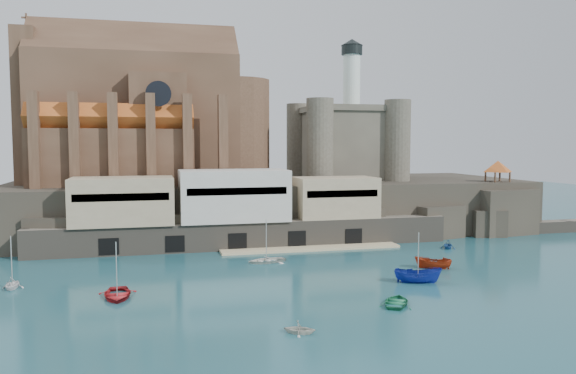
{
  "coord_description": "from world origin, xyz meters",
  "views": [
    {
      "loc": [
        -23.42,
        -70.04,
        17.6
      ],
      "look_at": [
        1.49,
        32.0,
        9.26
      ],
      "focal_mm": 35.0,
      "sensor_mm": 36.0,
      "label": 1
    }
  ],
  "objects_px": {
    "castle_keep": "(346,139)",
    "church": "(147,119)",
    "boat_1": "(299,333)",
    "pavilion": "(498,168)",
    "boat_2": "(418,283)",
    "boat_0": "(117,297)"
  },
  "relations": [
    {
      "from": "pavilion",
      "to": "boat_2",
      "type": "xyz_separation_m",
      "value": [
        -33.07,
        -32.52,
        -12.73
      ]
    },
    {
      "from": "church",
      "to": "boat_1",
      "type": "xyz_separation_m",
      "value": [
        13.73,
        -63.04,
        -22.13
      ]
    },
    {
      "from": "pavilion",
      "to": "boat_1",
      "type": "distance_m",
      "value": 71.65
    },
    {
      "from": "church",
      "to": "castle_keep",
      "type": "distance_m",
      "value": 40.39
    },
    {
      "from": "church",
      "to": "pavilion",
      "type": "bearing_deg",
      "value": -13.48
    },
    {
      "from": "castle_keep",
      "to": "pavilion",
      "type": "distance_m",
      "value": 30.5
    },
    {
      "from": "castle_keep",
      "to": "pavilion",
      "type": "relative_size",
      "value": 4.58
    },
    {
      "from": "castle_keep",
      "to": "church",
      "type": "bearing_deg",
      "value": 178.89
    },
    {
      "from": "castle_keep",
      "to": "boat_0",
      "type": "xyz_separation_m",
      "value": [
        -43.55,
        -45.61,
        -18.31
      ]
    },
    {
      "from": "boat_0",
      "to": "pavilion",
      "type": "bearing_deg",
      "value": 22.21
    },
    {
      "from": "boat_0",
      "to": "boat_1",
      "type": "bearing_deg",
      "value": -45.79
    },
    {
      "from": "pavilion",
      "to": "boat_0",
      "type": "xyz_separation_m",
      "value": [
        -69.48,
        -30.53,
        -12.73
      ]
    },
    {
      "from": "castle_keep",
      "to": "pavilion",
      "type": "xyz_separation_m",
      "value": [
        25.92,
        -15.08,
        -5.59
      ]
    },
    {
      "from": "church",
      "to": "boat_0",
      "type": "bearing_deg",
      "value": -94.13
    },
    {
      "from": "boat_0",
      "to": "boat_2",
      "type": "xyz_separation_m",
      "value": [
        36.41,
        -1.99,
        0.0
      ]
    },
    {
      "from": "boat_0",
      "to": "boat_1",
      "type": "relative_size",
      "value": 2.14
    },
    {
      "from": "castle_keep",
      "to": "boat_2",
      "type": "bearing_deg",
      "value": -98.54
    },
    {
      "from": "church",
      "to": "boat_1",
      "type": "distance_m",
      "value": 68.2
    },
    {
      "from": "church",
      "to": "pavilion",
      "type": "relative_size",
      "value": 7.34
    },
    {
      "from": "church",
      "to": "pavilion",
      "type": "height_order",
      "value": "church"
    },
    {
      "from": "church",
      "to": "castle_keep",
      "type": "relative_size",
      "value": 1.6
    },
    {
      "from": "pavilion",
      "to": "boat_2",
      "type": "height_order",
      "value": "pavilion"
    }
  ]
}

